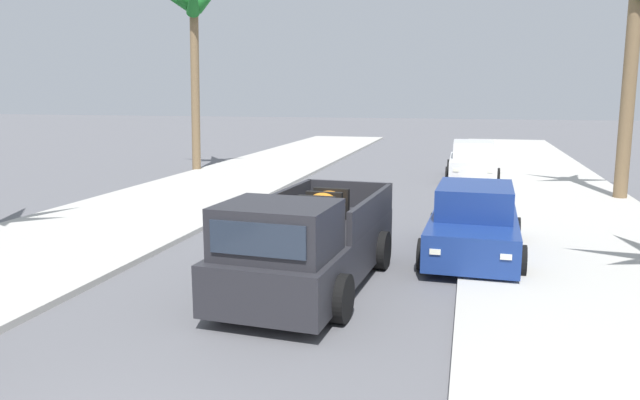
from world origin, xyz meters
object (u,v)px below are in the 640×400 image
Objects in this scene: car_left_near at (472,162)px; palm_tree_left_fore at (637,8)px; pickup_truck at (308,244)px; car_right_mid at (474,224)px; palm_tree_right_fore at (190,13)px.

palm_tree_left_fore is at bearing -39.64° from car_left_near.
pickup_truck is 1.24× the size of car_right_mid.
palm_tree_left_fore is (4.65, 8.06, 5.30)m from car_right_mid.
palm_tree_right_fore is (-9.15, 14.34, 5.99)m from pickup_truck.
car_left_near is at bearing 90.14° from car_right_mid.
pickup_truck is 0.70× the size of palm_tree_left_fore.
pickup_truck is 15.12m from car_left_near.
car_right_mid is 10.71m from palm_tree_left_fore.
pickup_truck is 0.64× the size of palm_tree_right_fore.
palm_tree_right_fore reaches higher than pickup_truck.
car_right_mid is at bearing 45.68° from pickup_truck.
car_right_mid is (2.85, 2.91, -0.10)m from pickup_truck.
car_left_near is at bearing 2.44° from palm_tree_right_fore.
palm_tree_right_fore is at bearing 122.52° from pickup_truck.
pickup_truck is at bearing -57.48° from palm_tree_right_fore.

